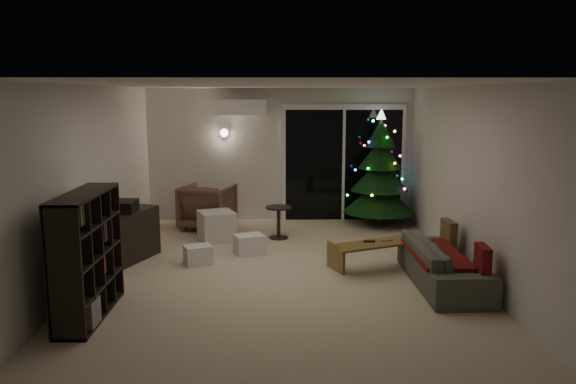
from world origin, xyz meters
name	(u,v)px	position (x,y,z in m)	size (l,w,h in m)	color
room	(309,181)	(0.46, 1.49, 1.02)	(6.50, 7.51, 2.60)	beige
bookshelf	(72,255)	(-2.25, -1.50, 0.68)	(0.35, 1.36, 1.36)	black
media_cabinet	(124,237)	(-2.25, 0.50, 0.37)	(0.44, 1.18, 0.74)	black
stereo	(122,206)	(-2.25, 0.50, 0.81)	(0.37, 0.44, 0.16)	black
armchair	(208,206)	(-1.31, 2.55, 0.40)	(0.85, 0.88, 0.80)	brown
ottoman	(217,226)	(-1.05, 1.68, 0.24)	(0.54, 0.54, 0.49)	silver
cardboard_box_a	(198,255)	(-1.18, 0.38, 0.13)	(0.37, 0.28, 0.27)	silver
cardboard_box_b	(249,244)	(-0.48, 0.88, 0.15)	(0.42, 0.32, 0.29)	silver
side_table	(279,222)	(-0.03, 1.81, 0.27)	(0.43, 0.43, 0.54)	black
floor_lamp	(225,176)	(-1.06, 3.30, 0.85)	(0.27, 0.27, 1.69)	black
sofa	(443,263)	(2.05, -0.55, 0.28)	(1.90, 0.74, 0.56)	#585A53
sofa_throw	(436,254)	(1.95, -0.55, 0.40)	(0.59, 1.37, 0.05)	maroon
cushion_a	(449,233)	(2.30, 0.10, 0.50)	(0.11, 0.37, 0.37)	brown
cushion_b	(483,261)	(2.30, -1.20, 0.50)	(0.11, 0.37, 0.37)	maroon
coffee_table	(380,256)	(1.35, 0.04, 0.20)	(1.26, 0.44, 0.40)	olive
remote_a	(369,241)	(1.20, 0.04, 0.41)	(0.16, 0.05, 0.02)	black
remote_b	(387,240)	(1.45, 0.09, 0.41)	(0.15, 0.04, 0.02)	slate
christmas_tree	(380,168)	(1.82, 2.79, 1.06)	(1.31, 1.31, 2.12)	black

